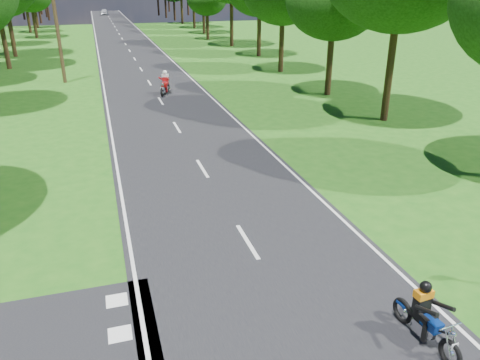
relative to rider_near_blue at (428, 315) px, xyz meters
name	(u,v)px	position (x,y,z in m)	size (l,w,h in m)	color
ground	(271,281)	(-2.29, 2.97, -0.72)	(160.00, 160.00, 0.00)	#1D5613
main_road	(126,44)	(-2.29, 52.97, -0.71)	(7.00, 140.00, 0.02)	black
road_markings	(126,46)	(-2.42, 51.10, -0.69)	(7.40, 140.00, 0.01)	silver
telegraph_pole	(57,25)	(-8.29, 30.97, 3.36)	(1.20, 0.26, 8.00)	#382616
rider_near_blue	(428,315)	(0.00, 0.00, 0.00)	(0.56, 1.67, 1.39)	navy
rider_far_red	(165,83)	(-1.71, 24.85, 0.08)	(0.62, 1.85, 1.54)	#A90E0D
distant_car	(104,12)	(-2.88, 106.91, -0.06)	(1.50, 3.73, 1.27)	silver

